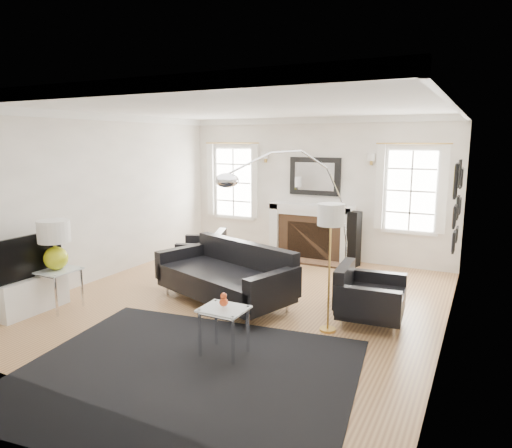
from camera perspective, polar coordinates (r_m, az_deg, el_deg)
The scene contains 25 objects.
floor at distance 6.86m, azimuth -1.45°, elevation -9.64°, with size 6.00×6.00×0.00m, color #92613D.
back_wall at distance 9.24m, azimuth 7.42°, elevation 4.40°, with size 5.50×0.04×2.80m, color white.
front_wall at distance 4.18m, azimuth -21.54°, elevation -3.46°, with size 5.50×0.04×2.80m, color white.
left_wall at distance 8.18m, azimuth -18.72°, elevation 3.17°, with size 0.04×6.00×2.80m, color white.
right_wall at distance 5.75m, azimuth 23.35°, elevation 0.04°, with size 0.04×6.00×2.80m, color white.
ceiling at distance 6.46m, azimuth -1.56°, elevation 14.38°, with size 5.50×6.00×0.02m, color white.
crown_molding at distance 6.46m, azimuth -1.56°, elevation 13.85°, with size 5.50×6.00×0.12m, color white.
fireplace at distance 9.18m, azimuth 6.86°, elevation -1.05°, with size 1.70×0.69×1.11m.
mantel_mirror at distance 9.18m, azimuth 7.36°, elevation 5.92°, with size 1.05×0.07×0.75m.
window_left at distance 9.96m, azimuth -2.79°, elevation 5.23°, with size 1.24×0.15×1.62m.
window_right at distance 8.74m, azimuth 18.82°, elevation 3.98°, with size 1.24×0.15×1.62m.
gallery_wall at distance 7.02m, azimuth 23.89°, elevation 2.82°, with size 0.04×1.73×1.29m.
tv_unit at distance 7.09m, azimuth -26.33°, elevation -7.29°, with size 0.35×1.00×1.09m.
area_rug at distance 4.93m, azimuth -8.93°, elevation -18.09°, with size 3.38×2.82×0.01m, color black.
sofa at distance 6.75m, azimuth -3.55°, elevation -6.57°, with size 2.35×1.61×0.70m.
armchair_left at distance 8.46m, azimuth -6.42°, elevation -3.49°, with size 1.05×1.10×0.59m.
armchair_right at distance 6.17m, azimuth 13.66°, elevation -8.86°, with size 0.90×0.99×0.62m.
coffee_table at distance 6.65m, azimuth -0.66°, elevation -6.97°, with size 0.89×0.89×0.40m.
side_table_left at distance 7.01m, azimuth -23.58°, elevation -6.09°, with size 0.52×0.52×0.57m.
nesting_table at distance 5.12m, azimuth -4.03°, elevation -11.66°, with size 0.50×0.42×0.55m.
gourd_lamp at distance 6.89m, azimuth -23.88°, elevation -2.00°, with size 0.44×0.44×0.70m.
orange_vase at distance 5.04m, azimuth -4.06°, elevation -9.51°, with size 0.10×0.10×0.16m.
arc_floor_lamp at distance 6.43m, azimuth 4.16°, elevation 0.48°, with size 1.63×1.51×2.30m.
stick_floor_lamp at distance 5.54m, azimuth 9.34°, elevation 0.32°, with size 0.33×0.33×1.61m.
speaker_tower at distance 8.78m, azimuth 12.14°, elevation -1.85°, with size 0.21×0.21×1.05m, color black.
Camera 1 is at (3.08, -5.67, 2.35)m, focal length 32.00 mm.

